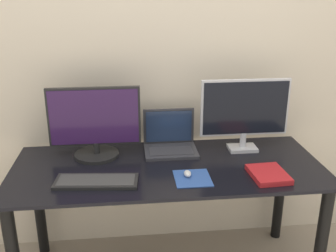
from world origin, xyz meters
TOP-DOWN VIEW (x-y plane):
  - wall_back at (0.00, 0.76)m, footprint 7.00×0.05m
  - desk at (0.00, 0.35)m, footprint 1.68×0.70m
  - monitor_left at (-0.39, 0.52)m, footprint 0.51×0.25m
  - monitor_right at (0.46, 0.52)m, footprint 0.51×0.12m
  - laptop at (0.04, 0.57)m, footprint 0.30×0.23m
  - keyboard at (-0.37, 0.19)m, footprint 0.42×0.19m
  - mousepad at (0.11, 0.19)m, footprint 0.18×0.19m
  - mouse at (0.09, 0.21)m, footprint 0.04×0.06m
  - book at (0.50, 0.16)m, footprint 0.19×0.23m

SIDE VIEW (x-z plane):
  - desk at x=0.00m, z-range 0.22..0.94m
  - mousepad at x=0.11m, z-range 0.71..0.72m
  - keyboard at x=-0.37m, z-range 0.71..0.73m
  - book at x=0.50m, z-range 0.71..0.74m
  - mouse at x=0.09m, z-range 0.72..0.75m
  - laptop at x=0.04m, z-range 0.65..0.89m
  - monitor_left at x=-0.39m, z-range 0.70..1.11m
  - monitor_right at x=0.46m, z-range 0.74..1.17m
  - wall_back at x=0.00m, z-range 0.00..2.50m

